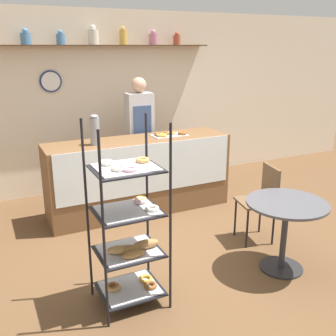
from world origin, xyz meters
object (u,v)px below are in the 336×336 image
at_px(person_worker, 140,133).
at_px(coffee_carafe, 95,130).
at_px(pastry_rack, 129,232).
at_px(cafe_chair, 262,195).
at_px(donut_tray_counter, 168,134).
at_px(cafe_table, 286,219).

relative_size(person_worker, coffee_carafe, 4.68).
distance_m(pastry_rack, cafe_chair, 1.85).
height_order(pastry_rack, donut_tray_counter, pastry_rack).
bearing_deg(coffee_carafe, cafe_table, -55.81).
relative_size(pastry_rack, coffee_carafe, 4.33).
distance_m(person_worker, donut_tray_counter, 0.55).
height_order(pastry_rack, coffee_carafe, pastry_rack).
xyz_separation_m(pastry_rack, coffee_carafe, (0.24, 1.80, 0.51)).
bearing_deg(person_worker, pastry_rack, -114.13).
distance_m(cafe_table, cafe_chair, 0.65).
xyz_separation_m(pastry_rack, donut_tray_counter, (1.26, 1.85, 0.35)).
relative_size(pastry_rack, cafe_table, 2.06).
bearing_deg(cafe_chair, person_worker, -147.41).
distance_m(pastry_rack, coffee_carafe, 1.88).
bearing_deg(cafe_table, person_worker, 101.67).
height_order(person_worker, cafe_chair, person_worker).
relative_size(pastry_rack, person_worker, 0.93).
height_order(pastry_rack, cafe_table, pastry_rack).
height_order(cafe_chair, donut_tray_counter, donut_tray_counter).
bearing_deg(cafe_chair, coffee_carafe, -119.52).
relative_size(person_worker, cafe_table, 2.22).
xyz_separation_m(cafe_chair, coffee_carafe, (-1.54, 1.35, 0.65)).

